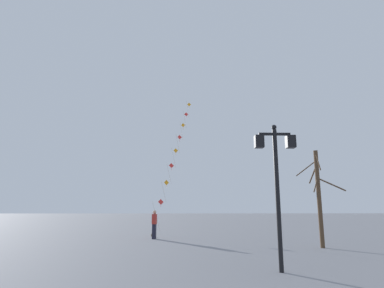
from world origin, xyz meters
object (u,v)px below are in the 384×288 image
object	(u,v)px
twin_lantern_lamp_post	(276,167)
kite_flyer	(154,224)
kite_train	(176,150)
bare_tree	(319,196)

from	to	relation	value
twin_lantern_lamp_post	kite_flyer	distance (m)	11.50
kite_train	bare_tree	xyz separation A→B (m)	(7.38, -12.00, -4.37)
kite_flyer	bare_tree	size ratio (longest dim) A/B	0.36
twin_lantern_lamp_post	kite_flyer	bearing A→B (deg)	114.88
kite_flyer	twin_lantern_lamp_post	bearing A→B (deg)	-146.31
kite_flyer	bare_tree	xyz separation A→B (m)	(8.44, -4.56, 1.55)
twin_lantern_lamp_post	kite_train	xyz separation A→B (m)	(-3.69, 17.68, 3.69)
twin_lantern_lamp_post	kite_train	distance (m)	18.44
kite_train	bare_tree	bearing A→B (deg)	-58.40
kite_train	kite_flyer	world-z (taller)	kite_train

